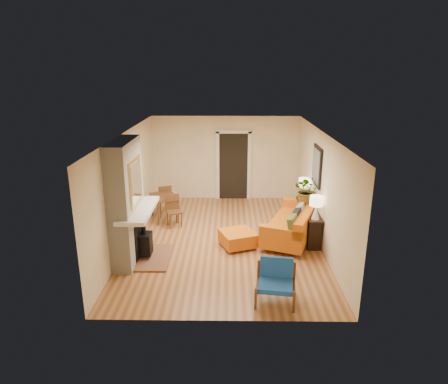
{
  "coord_description": "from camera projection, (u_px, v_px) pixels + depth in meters",
  "views": [
    {
      "loc": [
        0.13,
        -8.9,
        3.99
      ],
      "look_at": [
        0.0,
        0.2,
        1.15
      ],
      "focal_mm": 32.0,
      "sensor_mm": 36.0,
      "label": 1
    }
  ],
  "objects": [
    {
      "name": "blue_chair",
      "position": [
        276.0,
        279.0,
        7.12
      ],
      "size": [
        0.78,
        0.77,
        0.73
      ],
      "color": "brown",
      "rests_on": "ground"
    },
    {
      "name": "console_table",
      "position": [
        309.0,
        214.0,
        9.75
      ],
      "size": [
        0.34,
        1.85,
        0.72
      ],
      "color": "black",
      "rests_on": "ground"
    },
    {
      "name": "sofa",
      "position": [
        295.0,
        223.0,
        9.66
      ],
      "size": [
        1.73,
        2.45,
        0.89
      ],
      "color": "silver",
      "rests_on": "ground"
    },
    {
      "name": "ottoman",
      "position": [
        238.0,
        238.0,
        9.25
      ],
      "size": [
        0.95,
        0.95,
        0.37
      ],
      "color": "silver",
      "rests_on": "ground"
    },
    {
      "name": "fireplace",
      "position": [
        128.0,
        204.0,
        8.39
      ],
      "size": [
        1.09,
        1.68,
        2.6
      ],
      "color": "white",
      "rests_on": "ground"
    },
    {
      "name": "room_shell",
      "position": [
        246.0,
        165.0,
        11.82
      ],
      "size": [
        6.5,
        6.5,
        6.5
      ],
      "color": "#C47F4B",
      "rests_on": "ground"
    },
    {
      "name": "dining_table",
      "position": [
        166.0,
        200.0,
        10.84
      ],
      "size": [
        1.03,
        1.56,
        0.83
      ],
      "color": "brown",
      "rests_on": "ground"
    },
    {
      "name": "lamp_far",
      "position": [
        304.0,
        186.0,
        10.33
      ],
      "size": [
        0.3,
        0.3,
        0.54
      ],
      "color": "white",
      "rests_on": "console_table"
    },
    {
      "name": "houseplant",
      "position": [
        308.0,
        190.0,
        9.79
      ],
      "size": [
        0.75,
        0.66,
        0.79
      ],
      "primitive_type": "imported",
      "rotation": [
        0.0,
        0.0,
        0.05
      ],
      "color": "#1E5919",
      "rests_on": "console_table"
    },
    {
      "name": "lamp_near",
      "position": [
        316.0,
        205.0,
        8.91
      ],
      "size": [
        0.3,
        0.3,
        0.54
      ],
      "color": "white",
      "rests_on": "console_table"
    }
  ]
}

